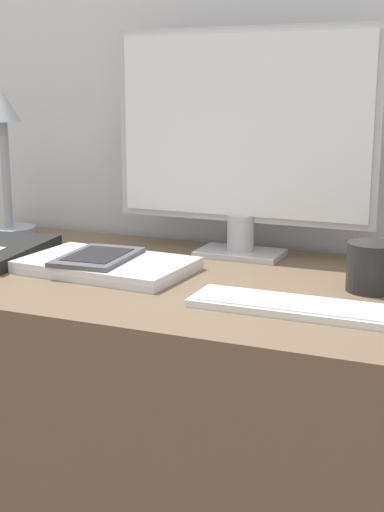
{
  "coord_description": "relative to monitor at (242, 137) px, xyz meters",
  "views": [
    {
      "loc": [
        0.55,
        -0.97,
        1.06
      ],
      "look_at": [
        0.07,
        0.15,
        0.77
      ],
      "focal_mm": 50.0,
      "sensor_mm": 36.0,
      "label": 1
    }
  ],
  "objects": [
    {
      "name": "monitor",
      "position": [
        0.0,
        0.0,
        0.0
      ],
      "size": [
        0.56,
        0.11,
        0.47
      ],
      "color": "#B7B7BC",
      "rests_on": "desk"
    },
    {
      "name": "desk",
      "position": [
        -0.07,
        -0.21,
        -0.61
      ],
      "size": [
        1.24,
        0.61,
        0.71
      ],
      "color": "brown",
      "rests_on": "ground_plane"
    },
    {
      "name": "coffee_mug",
      "position": [
        0.3,
        -0.17,
        -0.21
      ],
      "size": [
        0.12,
        0.09,
        0.09
      ],
      "color": "black",
      "rests_on": "desk"
    },
    {
      "name": "ereader",
      "position": [
        -0.21,
        -0.23,
        -0.22
      ],
      "size": [
        0.13,
        0.19,
        0.01
      ],
      "color": "#4C4C51",
      "rests_on": "laptop"
    },
    {
      "name": "wall_back",
      "position": [
        -0.07,
        0.15,
        0.24
      ],
      "size": [
        3.6,
        0.05,
        2.4
      ],
      "color": "silver",
      "rests_on": "ground_plane"
    },
    {
      "name": "keyboard",
      "position": [
        0.21,
        -0.33,
        -0.24
      ],
      "size": [
        0.34,
        0.1,
        0.01
      ],
      "color": "silver",
      "rests_on": "desk"
    },
    {
      "name": "desk_lamp",
      "position": [
        -0.59,
        -0.01,
        -0.06
      ],
      "size": [
        0.13,
        0.13,
        0.35
      ],
      "color": "#999EA8",
      "rests_on": "desk"
    },
    {
      "name": "laptop",
      "position": [
        -0.2,
        -0.23,
        -0.24
      ],
      "size": [
        0.33,
        0.22,
        0.02
      ],
      "color": "silver",
      "rests_on": "desk"
    }
  ]
}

